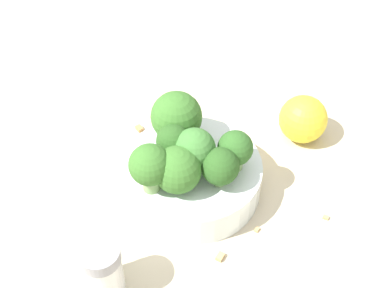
{
  "coord_description": "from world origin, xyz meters",
  "views": [
    {
      "loc": [
        0.38,
        -0.12,
        0.48
      ],
      "look_at": [
        0.0,
        0.0,
        0.07
      ],
      "focal_mm": 50.0,
      "sensor_mm": 36.0,
      "label": 1
    }
  ],
  "objects": [
    {
      "name": "almond_crumb_4",
      "position": [
        -0.11,
        -0.04,
        0.0
      ],
      "size": [
        0.01,
        0.01,
        0.01
      ],
      "primitive_type": "cube",
      "rotation": [
        0.0,
        0.0,
        0.31
      ],
      "color": "#AD7F4C",
      "rests_on": "ground_plane"
    },
    {
      "name": "bowl",
      "position": [
        0.0,
        0.0,
        0.02
      ],
      "size": [
        0.16,
        0.16,
        0.04
      ],
      "primitive_type": "cylinder",
      "color": "silver",
      "rests_on": "ground_plane"
    },
    {
      "name": "almond_crumb_1",
      "position": [
        0.1,
        0.0,
        0.0
      ],
      "size": [
        0.01,
        0.01,
        0.01
      ],
      "primitive_type": "cube",
      "rotation": [
        0.0,
        0.0,
        5.45
      ],
      "color": "tan",
      "rests_on": "ground_plane"
    },
    {
      "name": "broccoli_floret_0",
      "position": [
        0.01,
        0.0,
        0.07
      ],
      "size": [
        0.05,
        0.05,
        0.06
      ],
      "color": "#7A9E5B",
      "rests_on": "bowl"
    },
    {
      "name": "broccoli_floret_2",
      "position": [
        0.02,
        -0.05,
        0.08
      ],
      "size": [
        0.04,
        0.04,
        0.06
      ],
      "color": "#7A9E5B",
      "rests_on": "bowl"
    },
    {
      "name": "ground_plane",
      "position": [
        0.0,
        0.0,
        0.0
      ],
      "size": [
        3.0,
        3.0,
        0.0
      ],
      "primitive_type": "plane",
      "color": "beige"
    },
    {
      "name": "almond_crumb_2",
      "position": [
        0.08,
        0.13,
        0.0
      ],
      "size": [
        0.01,
        0.01,
        0.01
      ],
      "primitive_type": "cube",
      "rotation": [
        0.0,
        0.0,
        0.82
      ],
      "color": "tan",
      "rests_on": "ground_plane"
    },
    {
      "name": "pepper_shaker",
      "position": [
        0.1,
        -0.12,
        0.03
      ],
      "size": [
        0.04,
        0.04,
        0.06
      ],
      "color": "silver",
      "rests_on": "ground_plane"
    },
    {
      "name": "broccoli_floret_4",
      "position": [
        -0.01,
        -0.02,
        0.07
      ],
      "size": [
        0.04,
        0.04,
        0.05
      ],
      "color": "#7A9E5B",
      "rests_on": "bowl"
    },
    {
      "name": "broccoli_floret_6",
      "position": [
        0.03,
        -0.02,
        0.07
      ],
      "size": [
        0.05,
        0.05,
        0.05
      ],
      "color": "#7A9E5B",
      "rests_on": "bowl"
    },
    {
      "name": "lemon_wedge",
      "position": [
        -0.04,
        0.16,
        0.03
      ],
      "size": [
        0.06,
        0.06,
        0.06
      ],
      "primitive_type": "sphere",
      "color": "yellow",
      "rests_on": "ground_plane"
    },
    {
      "name": "broccoli_floret_3",
      "position": [
        0.02,
        0.04,
        0.07
      ],
      "size": [
        0.04,
        0.04,
        0.05
      ],
      "color": "#84AD66",
      "rests_on": "bowl"
    },
    {
      "name": "broccoli_floret_1",
      "position": [
        0.03,
        0.02,
        0.07
      ],
      "size": [
        0.04,
        0.04,
        0.05
      ],
      "color": "#84AD66",
      "rests_on": "bowl"
    },
    {
      "name": "almond_crumb_3",
      "position": [
        0.08,
        0.05,
        0.0
      ],
      "size": [
        0.01,
        0.01,
        0.01
      ],
      "primitive_type": "cube",
      "rotation": [
        0.0,
        0.0,
        5.4
      ],
      "color": "tan",
      "rests_on": "ground_plane"
    },
    {
      "name": "broccoli_floret_5",
      "position": [
        -0.04,
        -0.01,
        0.08
      ],
      "size": [
        0.06,
        0.06,
        0.07
      ],
      "color": "#84AD66",
      "rests_on": "bowl"
    }
  ]
}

